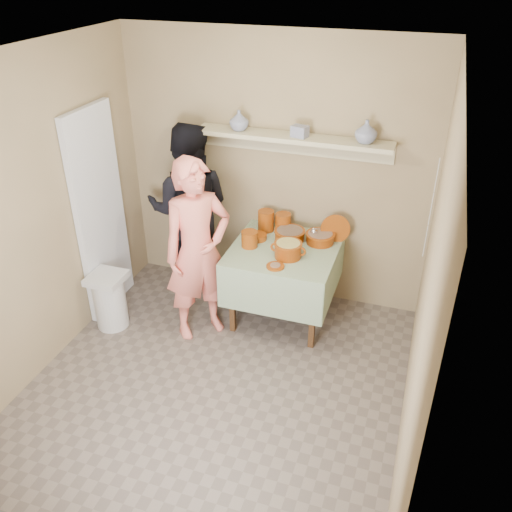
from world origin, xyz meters
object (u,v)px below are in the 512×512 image
at_px(trash_bin, 110,300).
at_px(person_helper, 190,210).
at_px(cazuela_rice, 288,249).
at_px(person_cook, 198,251).
at_px(serving_table, 284,259).

bearing_deg(trash_bin, person_helper, 63.33).
height_order(cazuela_rice, trash_bin, cazuela_rice).
distance_m(person_cook, cazuela_rice, 0.80).
bearing_deg(trash_bin, serving_table, 23.83).
bearing_deg(person_helper, cazuela_rice, 148.52).
height_order(person_cook, trash_bin, person_cook).
bearing_deg(cazuela_rice, person_cook, -156.87).
bearing_deg(trash_bin, person_cook, 13.83).
xyz_separation_m(person_cook, person_helper, (-0.39, 0.69, 0.03)).
distance_m(person_cook, serving_table, 0.83).
height_order(person_helper, cazuela_rice, person_helper).
xyz_separation_m(person_helper, cazuela_rice, (1.13, -0.38, -0.04)).
height_order(serving_table, trash_bin, serving_table).
bearing_deg(person_helper, trash_bin, 50.37).
bearing_deg(person_helper, serving_table, 154.56).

